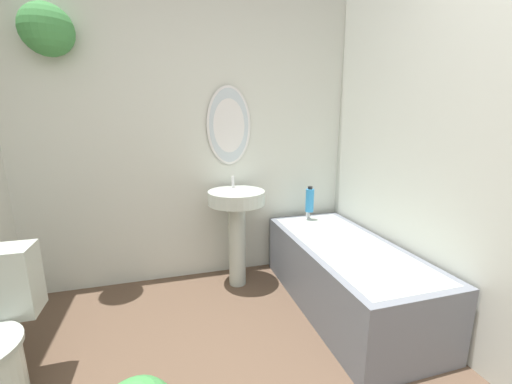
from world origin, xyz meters
TOP-DOWN VIEW (x-y plane):
  - wall_back at (-0.08, 2.31)m, footprint 2.82×0.34m
  - wall_right at (1.38, 1.15)m, footprint 0.06×2.41m
  - pedestal_sink at (0.30, 2.02)m, footprint 0.46×0.46m
  - bathtub at (0.99, 1.49)m, footprint 0.67×1.49m
  - shampoo_bottle at (0.98, 2.09)m, footprint 0.07×0.07m

SIDE VIEW (x-z plane):
  - bathtub at x=0.99m, z-range -0.03..0.54m
  - pedestal_sink at x=0.30m, z-range 0.14..1.05m
  - shampoo_bottle at x=0.98m, z-range 0.56..0.79m
  - wall_right at x=1.38m, z-range 0.00..2.40m
  - wall_back at x=-0.08m, z-range 0.07..2.47m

